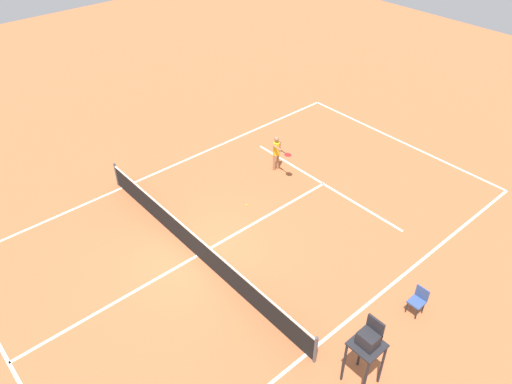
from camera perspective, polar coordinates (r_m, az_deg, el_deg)
name	(u,v)px	position (r m, az deg, el deg)	size (l,w,h in m)	color
ground_plane	(197,256)	(17.55, -6.81, -7.32)	(60.00, 60.00, 0.00)	#B76038
court_lines	(197,256)	(17.55, -6.81, -7.32)	(10.76, 23.79, 0.01)	white
tennis_net	(196,245)	(17.21, -6.93, -6.14)	(11.36, 0.10, 1.07)	#4C4C51
player_serving	(277,151)	(21.07, 2.44, 4.78)	(1.25, 0.62, 1.64)	#9E704C
tennis_ball	(247,205)	(19.53, -1.09, -1.51)	(0.07, 0.07, 0.07)	#CCE033
umpire_chair	(368,344)	(13.36, 12.80, -16.75)	(0.80, 0.80, 2.41)	#232328
courtside_chair_mid	(418,300)	(16.14, 18.26, -11.75)	(0.44, 0.46, 0.95)	#262626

